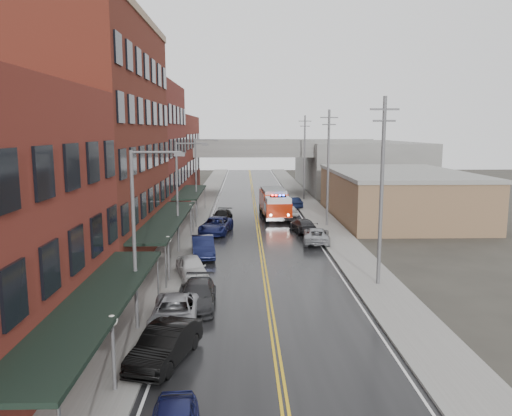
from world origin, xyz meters
name	(u,v)px	position (x,y,z in m)	size (l,w,h in m)	color
road	(259,237)	(0.00, 30.00, 0.01)	(11.00, 160.00, 0.02)	black
sidewalk_left	(182,237)	(-7.30, 30.00, 0.07)	(3.00, 160.00, 0.15)	slate
sidewalk_right	(337,236)	(7.30, 30.00, 0.07)	(3.00, 160.00, 0.15)	slate
curb_left	(199,237)	(-5.65, 30.00, 0.07)	(0.30, 160.00, 0.15)	gray
curb_right	(319,236)	(5.65, 30.00, 0.07)	(0.30, 160.00, 0.15)	gray
brick_building_b	(89,142)	(-13.30, 23.00, 9.00)	(9.00, 20.00, 18.00)	#4E1714
brick_building_c	(138,152)	(-13.30, 40.50, 7.50)	(9.00, 15.00, 15.00)	#5B211B
brick_building_far	(163,157)	(-13.30, 58.00, 6.00)	(9.00, 20.00, 12.00)	maroon
tan_building	(397,196)	(16.00, 40.00, 2.50)	(14.00, 22.00, 5.00)	olive
right_far_block	(356,165)	(18.00, 70.00, 4.00)	(18.00, 30.00, 8.00)	slate
awning_0	(98,301)	(-7.49, 4.00, 2.99)	(2.60, 16.00, 3.09)	black
awning_1	(167,219)	(-7.49, 23.00, 2.99)	(2.60, 18.00, 3.09)	black
awning_2	(191,192)	(-7.49, 40.50, 2.99)	(2.60, 13.00, 3.09)	black
globe_lamp_0	(112,336)	(-6.40, 2.00, 2.31)	(0.44, 0.44, 3.12)	#59595B
globe_lamp_1	(168,248)	(-6.40, 16.00, 2.31)	(0.44, 0.44, 3.12)	#59595B
globe_lamp_2	(191,213)	(-6.40, 30.00, 2.31)	(0.44, 0.44, 3.12)	#59595B
street_lamp_0	(139,229)	(-6.55, 8.00, 5.19)	(2.64, 0.22, 9.00)	#59595B
street_lamp_1	(180,190)	(-6.55, 24.00, 5.19)	(2.64, 0.22, 9.00)	#59595B
street_lamp_2	(198,173)	(-6.55, 40.00, 5.19)	(2.64, 0.22, 9.00)	#59595B
utility_pole_0	(382,189)	(7.20, 15.00, 6.31)	(1.80, 0.24, 12.00)	#59595B
utility_pole_1	(328,166)	(7.20, 35.00, 6.31)	(1.80, 0.24, 12.00)	#59595B
utility_pole_2	(304,156)	(7.20, 55.00, 6.31)	(1.80, 0.24, 12.00)	#59595B
overpass	(253,156)	(0.00, 62.00, 5.99)	(40.00, 10.00, 7.50)	slate
fire_truck	(275,203)	(2.08, 40.42, 1.73)	(3.94, 8.92, 3.20)	#9F1E07
parked_car_left_1	(165,344)	(-4.87, 4.55, 0.79)	(1.68, 4.82, 1.59)	black
parked_car_left_2	(175,312)	(-5.00, 8.59, 0.72)	(2.38, 5.15, 1.43)	#94969B
parked_car_left_3	(198,295)	(-4.07, 11.30, 0.71)	(1.99, 4.90, 1.42)	#252527
parked_car_left_4	(192,267)	(-5.00, 16.91, 0.76)	(1.79, 4.44, 1.51)	silver
parked_car_left_5	(203,247)	(-4.71, 22.80, 0.80)	(1.69, 4.86, 1.60)	black
parked_car_left_6	(216,225)	(-4.17, 31.83, 0.78)	(2.59, 5.63, 1.56)	#121846
parked_car_left_7	(222,216)	(-3.86, 37.63, 0.67)	(1.87, 4.60, 1.34)	black
parked_car_right_0	(316,235)	(5.00, 27.42, 0.68)	(2.27, 4.92, 1.37)	#919398
parked_car_right_1	(303,225)	(4.36, 32.19, 0.67)	(1.87, 4.59, 1.33)	#252527
parked_car_right_2	(287,210)	(3.60, 41.80, 0.68)	(1.61, 4.01, 1.37)	silver
parked_car_right_3	(292,202)	(4.76, 47.80, 0.70)	(1.47, 4.23, 1.39)	black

